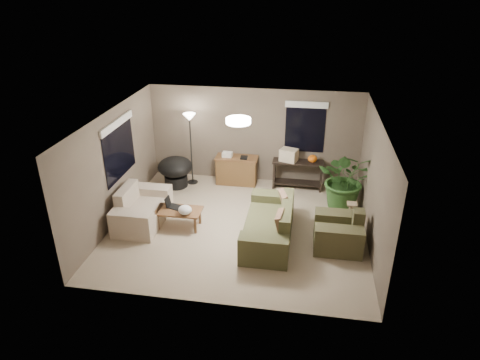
% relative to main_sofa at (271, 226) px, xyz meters
% --- Properties ---
extents(room_shell, '(5.50, 5.50, 5.50)m').
position_rel_main_sofa_xyz_m(room_shell, '(-0.74, 0.34, 0.96)').
color(room_shell, tan).
rests_on(room_shell, ground).
extents(main_sofa, '(0.95, 2.20, 0.85)m').
position_rel_main_sofa_xyz_m(main_sofa, '(0.00, 0.00, 0.00)').
color(main_sofa, '#47482B').
rests_on(main_sofa, ground).
extents(throw_pillows, '(0.36, 1.38, 0.47)m').
position_rel_main_sofa_xyz_m(throw_pillows, '(0.26, 0.00, 0.36)').
color(throw_pillows, '#8C7251').
rests_on(throw_pillows, main_sofa).
extents(loveseat, '(0.90, 1.60, 0.85)m').
position_rel_main_sofa_xyz_m(loveseat, '(-2.91, 0.18, 0.00)').
color(loveseat, beige).
rests_on(loveseat, ground).
extents(armchair, '(0.95, 1.00, 0.85)m').
position_rel_main_sofa_xyz_m(armchair, '(1.40, -0.05, 0.00)').
color(armchair, brown).
rests_on(armchair, ground).
extents(coffee_table, '(1.00, 0.55, 0.42)m').
position_rel_main_sofa_xyz_m(coffee_table, '(-2.03, 0.13, 0.06)').
color(coffee_table, brown).
rests_on(coffee_table, ground).
extents(laptop, '(0.40, 0.33, 0.24)m').
position_rel_main_sofa_xyz_m(laptop, '(-2.20, 0.23, 0.19)').
color(laptop, black).
rests_on(laptop, coffee_table).
extents(plastic_bag, '(0.36, 0.34, 0.20)m').
position_rel_main_sofa_xyz_m(plastic_bag, '(-1.83, -0.02, 0.23)').
color(plastic_bag, white).
rests_on(plastic_bag, coffee_table).
extents(desk, '(1.10, 0.50, 0.75)m').
position_rel_main_sofa_xyz_m(desk, '(-1.15, 2.52, 0.08)').
color(desk, brown).
rests_on(desk, ground).
extents(desk_papers, '(0.67, 0.27, 0.12)m').
position_rel_main_sofa_xyz_m(desk_papers, '(-1.30, 2.51, 0.51)').
color(desk_papers, silver).
rests_on(desk_papers, desk).
extents(console_table, '(1.30, 0.40, 0.75)m').
position_rel_main_sofa_xyz_m(console_table, '(0.45, 2.49, 0.14)').
color(console_table, black).
rests_on(console_table, ground).
extents(pumpkin, '(0.28, 0.28, 0.19)m').
position_rel_main_sofa_xyz_m(pumpkin, '(0.80, 2.49, 0.55)').
color(pumpkin, orange).
rests_on(pumpkin, console_table).
extents(cardboard_box, '(0.50, 0.43, 0.31)m').
position_rel_main_sofa_xyz_m(cardboard_box, '(0.20, 2.49, 0.61)').
color(cardboard_box, beige).
rests_on(cardboard_box, console_table).
extents(papasan_chair, '(1.17, 1.17, 0.80)m').
position_rel_main_sofa_xyz_m(papasan_chair, '(-2.70, 2.09, 0.17)').
color(papasan_chair, black).
rests_on(papasan_chair, ground).
extents(floor_lamp, '(0.32, 0.32, 1.91)m').
position_rel_main_sofa_xyz_m(floor_lamp, '(-2.32, 2.36, 1.30)').
color(floor_lamp, black).
rests_on(floor_lamp, ground).
extents(ceiling_fixture, '(0.50, 0.50, 0.10)m').
position_rel_main_sofa_xyz_m(ceiling_fixture, '(-0.74, 0.34, 2.15)').
color(ceiling_fixture, white).
rests_on(ceiling_fixture, room_shell).
extents(houseplant, '(1.32, 1.46, 1.14)m').
position_rel_main_sofa_xyz_m(houseplant, '(1.60, 1.64, 0.28)').
color(houseplant, '#2D5923').
rests_on(houseplant, ground).
extents(cat_scratching_post, '(0.32, 0.32, 0.50)m').
position_rel_main_sofa_xyz_m(cat_scratching_post, '(1.71, 0.90, -0.08)').
color(cat_scratching_post, tan).
rests_on(cat_scratching_post, ground).
extents(window_left, '(0.05, 1.56, 1.33)m').
position_rel_main_sofa_xyz_m(window_left, '(-3.46, 0.64, 1.49)').
color(window_left, black).
rests_on(window_left, room_shell).
extents(window_back, '(1.06, 0.05, 1.33)m').
position_rel_main_sofa_xyz_m(window_back, '(0.56, 2.81, 1.49)').
color(window_back, black).
rests_on(window_back, room_shell).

